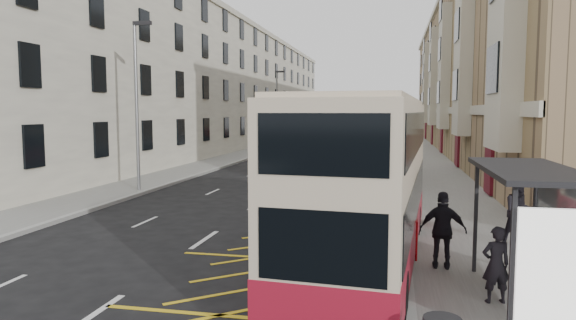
% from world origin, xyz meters
% --- Properties ---
extents(ground, '(200.00, 200.00, 0.00)m').
position_xyz_m(ground, '(0.00, 0.00, 0.00)').
color(ground, black).
rests_on(ground, ground).
extents(pavement_right, '(4.00, 120.00, 0.15)m').
position_xyz_m(pavement_right, '(8.00, 30.00, 0.07)').
color(pavement_right, slate).
rests_on(pavement_right, ground).
extents(pavement_left, '(3.00, 120.00, 0.15)m').
position_xyz_m(pavement_left, '(-7.50, 30.00, 0.07)').
color(pavement_left, slate).
rests_on(pavement_left, ground).
extents(kerb_right, '(0.25, 120.00, 0.15)m').
position_xyz_m(kerb_right, '(6.00, 30.00, 0.07)').
color(kerb_right, '#969792').
rests_on(kerb_right, ground).
extents(kerb_left, '(0.25, 120.00, 0.15)m').
position_xyz_m(kerb_left, '(-6.00, 30.00, 0.07)').
color(kerb_left, '#969792').
rests_on(kerb_left, ground).
extents(road_markings, '(10.00, 110.00, 0.01)m').
position_xyz_m(road_markings, '(0.00, 45.00, 0.01)').
color(road_markings, silver).
rests_on(road_markings, ground).
extents(terrace_right, '(10.75, 79.00, 15.25)m').
position_xyz_m(terrace_right, '(14.88, 45.38, 7.52)').
color(terrace_right, '#907354').
rests_on(terrace_right, ground).
extents(terrace_left, '(9.18, 79.00, 13.25)m').
position_xyz_m(terrace_left, '(-13.43, 45.50, 6.52)').
color(terrace_left, silver).
rests_on(terrace_left, ground).
extents(bus_shelter, '(1.65, 4.25, 2.70)m').
position_xyz_m(bus_shelter, '(8.34, -0.39, 2.14)').
color(bus_shelter, black).
rests_on(bus_shelter, pavement_right).
extents(guard_railing, '(0.06, 6.56, 1.01)m').
position_xyz_m(guard_railing, '(6.25, 5.75, 0.86)').
color(guard_railing, '#AE080D').
rests_on(guard_railing, pavement_right).
extents(street_lamp_near, '(0.93, 0.18, 8.00)m').
position_xyz_m(street_lamp_near, '(-6.35, 12.00, 4.64)').
color(street_lamp_near, slate).
rests_on(street_lamp_near, pavement_left).
extents(street_lamp_far, '(0.93, 0.18, 8.00)m').
position_xyz_m(street_lamp_far, '(-6.35, 42.00, 4.64)').
color(street_lamp_far, slate).
rests_on(street_lamp_far, pavement_left).
extents(double_decker_front, '(3.31, 10.80, 4.24)m').
position_xyz_m(double_decker_front, '(5.00, 2.41, 2.16)').
color(double_decker_front, beige).
rests_on(double_decker_front, ground).
extents(double_decker_rear, '(2.75, 10.43, 4.13)m').
position_xyz_m(double_decker_rear, '(3.30, 18.85, 2.10)').
color(double_decker_rear, beige).
rests_on(double_decker_rear, ground).
extents(pedestrian_near, '(0.63, 0.49, 1.54)m').
position_xyz_m(pedestrian_near, '(7.66, -0.11, 0.92)').
color(pedestrian_near, black).
rests_on(pedestrian_near, pavement_right).
extents(pedestrian_mid, '(1.01, 0.83, 1.92)m').
position_xyz_m(pedestrian_mid, '(9.15, 4.63, 1.11)').
color(pedestrian_mid, black).
rests_on(pedestrian_mid, pavement_right).
extents(pedestrian_far, '(1.13, 0.53, 1.87)m').
position_xyz_m(pedestrian_far, '(6.84, 2.00, 1.09)').
color(pedestrian_far, black).
rests_on(pedestrian_far, pavement_right).
extents(white_van, '(3.45, 5.26, 1.34)m').
position_xyz_m(white_van, '(-3.22, 38.02, 0.67)').
color(white_van, white).
rests_on(white_van, ground).
extents(car_silver, '(2.75, 4.75, 1.52)m').
position_xyz_m(car_silver, '(-3.07, 59.91, 0.76)').
color(car_silver, '#A3A6AA').
rests_on(car_silver, ground).
extents(car_dark, '(2.29, 4.14, 1.29)m').
position_xyz_m(car_dark, '(-4.02, 64.71, 0.65)').
color(car_dark, black).
rests_on(car_dark, ground).
extents(car_red, '(3.75, 5.52, 1.48)m').
position_xyz_m(car_red, '(3.58, 64.70, 0.74)').
color(car_red, '#990C10').
rests_on(car_red, ground).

